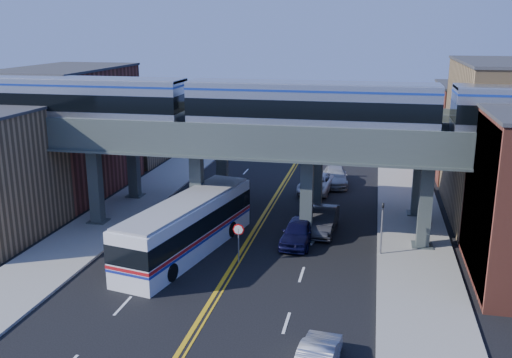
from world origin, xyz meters
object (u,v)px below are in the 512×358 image
transit_bus (187,227)px  car_lane_c (317,183)px  stop_sign (239,237)px  car_lane_a (298,232)px  car_lane_b (322,220)px  car_parked_curb (318,358)px  transit_train (311,107)px  traffic_signal (382,223)px  car_lane_d (335,176)px

transit_bus → car_lane_c: (6.91, 16.16, -0.99)m
stop_sign → car_lane_a: bearing=51.1°
transit_bus → car_lane_c: bearing=-11.4°
stop_sign → car_lane_b: 8.29m
stop_sign → car_parked_curb: bearing=-60.6°
transit_train → car_lane_c: bearing=93.1°
traffic_signal → car_lane_b: traffic_signal is taller
stop_sign → car_lane_d: (4.65, 19.90, -0.95)m
car_lane_a → car_lane_d: size_ratio=0.91×
stop_sign → car_lane_d: size_ratio=0.47×
car_lane_d → car_lane_a: bearing=-100.7°
traffic_signal → car_lane_c: traffic_signal is taller
transit_train → car_parked_curb: transit_train is taller
transit_train → car_lane_a: (-0.55, -0.93, -8.57)m
stop_sign → transit_bus: size_ratio=0.19×
stop_sign → transit_bus: bearing=165.1°
transit_bus → car_parked_curb: size_ratio=3.09×
stop_sign → car_lane_a: (3.28, 4.07, -0.90)m
car_lane_c → car_parked_curb: (3.02, -28.15, -0.07)m
transit_bus → car_lane_c: size_ratio=2.39×
stop_sign → car_parked_curb: 12.67m
transit_train → car_lane_b: transit_train is taller
transit_train → stop_sign: bearing=-127.5°
car_lane_a → car_lane_b: 3.05m
car_lane_d → stop_sign: bearing=-108.9°
transit_bus → car_lane_c: transit_bus is taller
car_lane_a → car_parked_curb: (2.92, -15.07, -0.12)m
stop_sign → car_lane_c: 17.47m
transit_train → car_lane_c: (-0.65, 12.15, -8.63)m
transit_bus → stop_sign: bearing=-93.1°
car_lane_c → car_parked_curb: car_lane_c is taller
transit_bus → car_parked_curb: transit_bus is taller
transit_train → car_lane_c: size_ratio=8.84×
car_lane_c → car_lane_d: car_lane_d is taller
car_lane_b → car_parked_curb: bearing=-82.6°
car_lane_c → traffic_signal: bearing=-61.3°
transit_bus → car_parked_curb: bearing=-128.6°
car_lane_c → transit_train: bearing=-80.2°
car_lane_a → car_lane_c: bearing=93.6°
traffic_signal → car_lane_d: size_ratio=0.73×
traffic_signal → car_parked_curb: (-2.70, -14.00, -1.56)m
car_lane_a → traffic_signal: bearing=-7.6°
traffic_signal → car_lane_b: bearing=138.1°
car_lane_b → car_lane_d: size_ratio=0.98×
transit_train → car_lane_a: transit_train is taller
car_lane_a → car_lane_d: car_lane_a is taller
car_lane_a → car_parked_curb: bearing=-75.9°
transit_bus → car_parked_curb: (9.93, -11.99, -1.05)m
car_lane_d → car_parked_curb: (1.55, -30.90, -0.07)m
car_lane_b → car_lane_a: bearing=-115.1°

